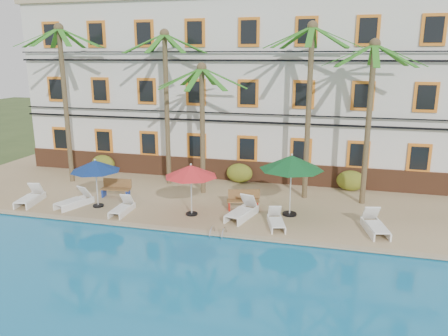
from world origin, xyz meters
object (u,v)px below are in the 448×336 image
(lounger_d, at_px, (242,211))
(umbrella_blue, at_px, (95,166))
(palm_a, at_px, (64,83))
(palm_b, at_px, (166,87))
(palm_e, at_px, (370,100))
(lounger_f, at_px, (375,225))
(umbrella_red, at_px, (191,171))
(bench_left, at_px, (116,188))
(pool_ladder, at_px, (218,236))
(lounger_c, at_px, (122,208))
(bench_right, at_px, (243,199))
(palm_d, at_px, (310,88))
(lounger_b, at_px, (75,200))
(lounger_e, at_px, (276,221))
(palm_c, at_px, (202,109))
(lounger_a, at_px, (30,197))
(umbrella_green, at_px, (291,163))

(lounger_d, bearing_deg, umbrella_blue, -177.70)
(palm_a, distance_m, palm_b, 5.64)
(palm_e, height_order, lounger_f, palm_e)
(palm_b, bearing_deg, umbrella_red, -57.35)
(palm_b, bearing_deg, bench_left, -119.59)
(lounger_d, xyz_separation_m, pool_ladder, (-0.50, -2.20, -0.31))
(lounger_c, distance_m, lounger_d, 5.50)
(umbrella_blue, distance_m, bench_right, 7.09)
(palm_a, xyz_separation_m, lounger_c, (5.27, -4.05, -5.29))
(palm_d, height_order, lounger_b, palm_d)
(lounger_b, bearing_deg, umbrella_blue, 13.19)
(umbrella_blue, xyz_separation_m, bench_right, (6.78, 1.40, -1.52))
(lounger_f, height_order, pool_ladder, lounger_f)
(lounger_d, height_order, lounger_e, lounger_d)
(palm_e, distance_m, umbrella_blue, 13.14)
(palm_d, height_order, umbrella_red, palm_d)
(bench_right, bearing_deg, palm_a, 168.62)
(lounger_c, height_order, lounger_e, lounger_e)
(umbrella_red, height_order, bench_left, umbrella_red)
(palm_b, xyz_separation_m, umbrella_blue, (-1.83, -4.54, -3.38))
(umbrella_blue, bearing_deg, palm_c, 38.60)
(palm_c, xyz_separation_m, lounger_c, (-2.66, -3.90, -4.14))
(palm_b, height_order, umbrella_red, palm_b)
(umbrella_blue, height_order, lounger_e, umbrella_blue)
(palm_e, xyz_separation_m, lounger_e, (-3.64, -4.06, -4.77))
(lounger_a, height_order, lounger_c, lounger_a)
(lounger_a, distance_m, bench_left, 4.10)
(palm_d, xyz_separation_m, umbrella_blue, (-9.44, -3.89, -3.50))
(umbrella_green, xyz_separation_m, lounger_b, (-10.09, -1.41, -2.15))
(lounger_c, distance_m, pool_ladder, 5.13)
(bench_right, bearing_deg, palm_b, 147.62)
(bench_left, height_order, bench_right, same)
(umbrella_green, bearing_deg, palm_a, 169.48)
(lounger_a, relative_size, lounger_e, 1.14)
(lounger_b, xyz_separation_m, lounger_e, (9.69, -0.11, -0.03))
(palm_c, distance_m, lounger_f, 9.88)
(lounger_f, bearing_deg, umbrella_blue, -179.65)
(palm_b, bearing_deg, umbrella_blue, -111.97)
(palm_b, bearing_deg, lounger_a, -136.74)
(bench_left, bearing_deg, lounger_c, -56.04)
(palm_a, bearing_deg, bench_left, -26.86)
(lounger_b, bearing_deg, lounger_a, -176.00)
(lounger_d, xyz_separation_m, lounger_e, (1.61, -0.65, -0.06))
(umbrella_red, bearing_deg, lounger_f, 0.02)
(umbrella_blue, height_order, bench_right, umbrella_blue)
(palm_c, height_order, lounger_b, palm_c)
(bench_left, bearing_deg, palm_d, 14.03)
(palm_b, height_order, lounger_e, palm_b)
(palm_c, relative_size, umbrella_red, 2.79)
(lounger_a, bearing_deg, lounger_b, 4.00)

